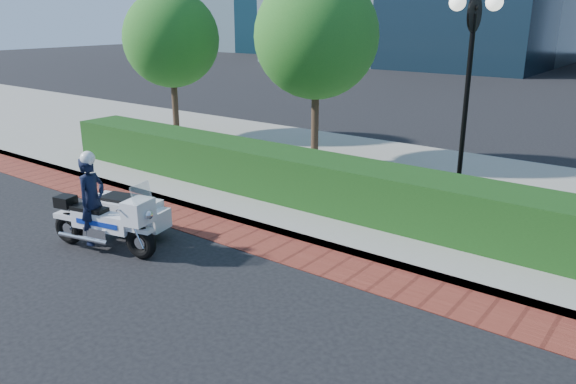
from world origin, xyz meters
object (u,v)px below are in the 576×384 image
Objects in this scene: lamppost at (469,70)px; police_motorcycle at (110,212)px; tree_b at (316,36)px; tree_a at (171,39)px.

lamppost is 7.29m from police_motorcycle.
lamppost is 4.71m from tree_b.
tree_b reaches higher than tree_a.
tree_a is 9.11m from police_motorcycle.
tree_b is at bearing 0.00° from tree_a.
tree_a reaches higher than police_motorcycle.
tree_a is 0.94× the size of tree_b.
lamppost is 0.92× the size of tree_a.
tree_a reaches higher than lamppost.
police_motorcycle is (5.65, -6.65, -2.61)m from tree_a.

